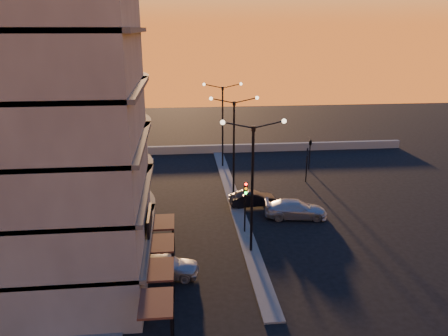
% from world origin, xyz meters
% --- Properties ---
extents(ground, '(120.00, 120.00, 0.00)m').
position_xyz_m(ground, '(0.00, 0.00, 0.00)').
color(ground, black).
rests_on(ground, ground).
extents(sidewalk_west, '(5.00, 40.00, 0.12)m').
position_xyz_m(sidewalk_west, '(-10.50, 4.00, 0.06)').
color(sidewalk_west, '#4C4C4A').
rests_on(sidewalk_west, ground).
extents(median, '(1.20, 36.00, 0.12)m').
position_xyz_m(median, '(0.00, 10.00, 0.06)').
color(median, '#4C4C4A').
rests_on(median, ground).
extents(parapet, '(44.00, 0.50, 1.00)m').
position_xyz_m(parapet, '(2.00, 26.00, 0.50)').
color(parapet, gray).
rests_on(parapet, ground).
extents(building, '(14.35, 17.08, 25.00)m').
position_xyz_m(building, '(-14.00, 0.03, 11.91)').
color(building, '#68625C').
rests_on(building, ground).
extents(streetlamp_near, '(4.32, 0.32, 9.51)m').
position_xyz_m(streetlamp_near, '(0.00, 0.00, 5.59)').
color(streetlamp_near, black).
rests_on(streetlamp_near, ground).
extents(streetlamp_mid, '(4.32, 0.32, 9.51)m').
position_xyz_m(streetlamp_mid, '(0.00, 10.00, 5.59)').
color(streetlamp_mid, black).
rests_on(streetlamp_mid, ground).
extents(streetlamp_far, '(4.32, 0.32, 9.51)m').
position_xyz_m(streetlamp_far, '(0.00, 20.00, 5.59)').
color(streetlamp_far, black).
rests_on(streetlamp_far, ground).
extents(traffic_light_main, '(0.28, 0.44, 4.25)m').
position_xyz_m(traffic_light_main, '(0.00, 2.87, 2.89)').
color(traffic_light_main, black).
rests_on(traffic_light_main, ground).
extents(signal_east_a, '(0.13, 0.16, 3.60)m').
position_xyz_m(signal_east_a, '(8.00, 14.00, 1.93)').
color(signal_east_a, black).
rests_on(signal_east_a, ground).
extents(signal_east_b, '(0.42, 1.99, 3.60)m').
position_xyz_m(signal_east_b, '(9.50, 18.00, 3.10)').
color(signal_east_b, black).
rests_on(signal_east_b, ground).
extents(car_hatchback, '(4.78, 2.43, 1.56)m').
position_xyz_m(car_hatchback, '(-6.08, -2.62, 0.78)').
color(car_hatchback, '#A0A2A7').
rests_on(car_hatchback, ground).
extents(car_sedan, '(4.23, 1.78, 1.36)m').
position_xyz_m(car_sedan, '(1.50, 8.24, 0.68)').
color(car_sedan, black).
rests_on(car_sedan, ground).
extents(car_wagon, '(5.38, 2.76, 1.49)m').
position_xyz_m(car_wagon, '(4.65, 5.42, 0.75)').
color(car_wagon, '#A2A6A9').
rests_on(car_wagon, ground).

